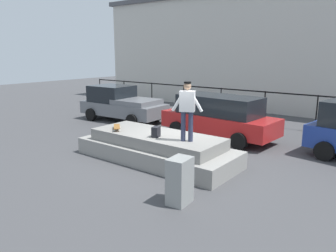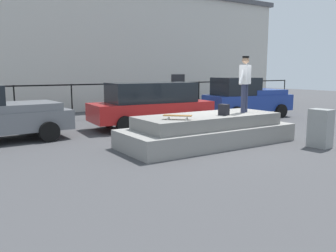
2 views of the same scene
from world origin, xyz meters
name	(u,v)px [view 1 (image 1 of 2)]	position (x,y,z in m)	size (l,w,h in m)	color
ground_plane	(179,161)	(0.00, 0.00, 0.00)	(60.00, 60.00, 0.00)	#424244
concrete_ledge	(156,148)	(-0.64, -0.37, 0.41)	(5.41, 2.10, 0.90)	gray
skateboarder	(187,107)	(0.68, -0.54, 1.92)	(0.88, 0.48, 1.75)	#2D334C
skateboard	(117,127)	(-2.03, -0.78, 1.00)	(0.70, 0.67, 0.12)	brown
backpack	(156,132)	(-0.34, -0.73, 1.07)	(0.28, 0.20, 0.33)	black
car_grey_pickup_near	(121,104)	(-6.18, 3.48, 0.88)	(4.60, 2.25, 1.77)	slate
car_red_hatchback_mid	(219,116)	(-0.43, 3.37, 0.93)	(4.88, 2.29, 1.76)	#B21E1E
utility_box	(180,181)	(1.82, -2.48, 0.56)	(0.44, 0.60, 1.11)	gray
fence_row	(265,100)	(0.00, 7.10, 1.18)	(24.06, 0.06, 1.63)	black
warehouse_building	(307,50)	(0.00, 13.43, 3.59)	(27.61, 7.04, 7.15)	beige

